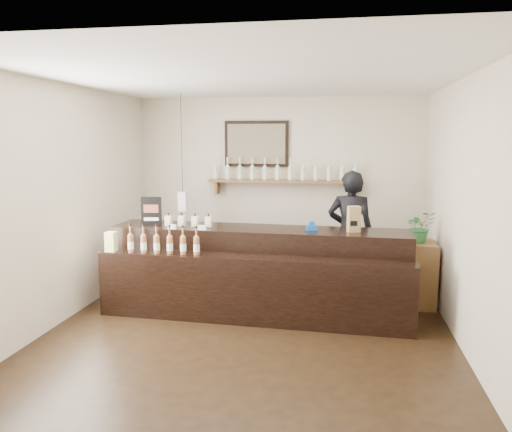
{
  "coord_description": "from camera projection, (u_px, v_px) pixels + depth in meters",
  "views": [
    {
      "loc": [
        0.97,
        -5.39,
        2.15
      ],
      "look_at": [
        -0.06,
        0.7,
        1.2
      ],
      "focal_mm": 35.0,
      "sensor_mm": 36.0,
      "label": 1
    }
  ],
  "objects": [
    {
      "name": "potted_plant",
      "position": [
        420.0,
        227.0,
        6.4
      ],
      "size": [
        0.44,
        0.41,
        0.41
      ],
      "primitive_type": "imported",
      "rotation": [
        0.0,
        0.0,
        0.29
      ],
      "color": "#2D7036",
      "rests_on": "side_cabinet"
    },
    {
      "name": "side_cabinet",
      "position": [
        418.0,
        274.0,
        6.49
      ],
      "size": [
        0.42,
        0.58,
        0.84
      ],
      "color": "brown",
      "rests_on": "ground"
    },
    {
      "name": "paper_bag",
      "position": [
        354.0,
        219.0,
        5.98
      ],
      "size": [
        0.17,
        0.14,
        0.31
      ],
      "color": "#A47D4F",
      "rests_on": "counter"
    },
    {
      "name": "counter",
      "position": [
        256.0,
        274.0,
        6.21
      ],
      "size": [
        3.77,
        1.14,
        1.22
      ],
      "color": "black",
      "rests_on": "ground"
    },
    {
      "name": "shopkeeper",
      "position": [
        350.0,
        225.0,
        6.91
      ],
      "size": [
        0.75,
        0.52,
        1.96
      ],
      "primitive_type": "imported",
      "rotation": [
        0.0,
        0.0,
        3.07
      ],
      "color": "black",
      "rests_on": "ground"
    },
    {
      "name": "tape_dispenser",
      "position": [
        312.0,
        227.0,
        6.09
      ],
      "size": [
        0.15,
        0.08,
        0.12
      ],
      "color": "#1751A2",
      "rests_on": "counter"
    },
    {
      "name": "back_wall_decor",
      "position": [
        268.0,
        165.0,
        7.81
      ],
      "size": [
        2.66,
        0.96,
        1.69
      ],
      "color": "brown",
      "rests_on": "ground"
    },
    {
      "name": "room_shell",
      "position": [
        251.0,
        180.0,
        5.48
      ],
      "size": [
        5.0,
        5.0,
        5.0
      ],
      "color": "beige",
      "rests_on": "ground"
    },
    {
      "name": "promo_sign",
      "position": [
        151.0,
        211.0,
        6.46
      ],
      "size": [
        0.26,
        0.07,
        0.37
      ],
      "color": "black",
      "rests_on": "counter"
    },
    {
      "name": "ground",
      "position": [
        251.0,
        328.0,
        5.73
      ],
      "size": [
        5.0,
        5.0,
        0.0
      ],
      "primitive_type": "plane",
      "color": "black",
      "rests_on": "ground"
    }
  ]
}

